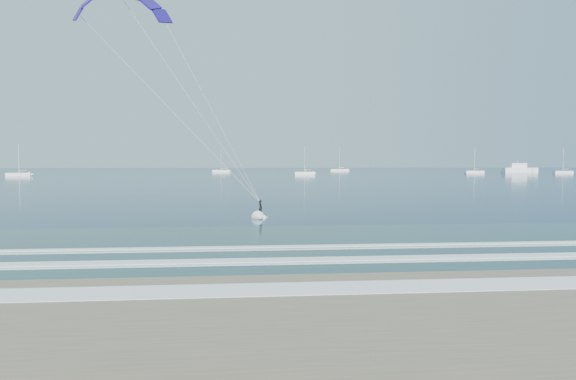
{
  "coord_description": "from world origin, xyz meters",
  "views": [
    {
      "loc": [
        -6.52,
        -19.35,
        4.83
      ],
      "look_at": [
        -2.57,
        22.85,
        2.55
      ],
      "focal_mm": 32.0,
      "sensor_mm": 36.0,
      "label": 1
    }
  ],
  "objects_px": {
    "sailboat_5": "(563,172)",
    "sailboat_4": "(474,172)",
    "motor_yacht": "(519,169)",
    "kitesurfer_rig": "(195,107)",
    "sailboat_3": "(339,170)",
    "sailboat_1": "(221,171)",
    "sailboat_2": "(305,173)",
    "sailboat_0": "(19,174)"
  },
  "relations": [
    {
      "from": "kitesurfer_rig",
      "to": "motor_yacht",
      "type": "relative_size",
      "value": 1.14
    },
    {
      "from": "sailboat_3",
      "to": "sailboat_4",
      "type": "bearing_deg",
      "value": -51.75
    },
    {
      "from": "sailboat_0",
      "to": "sailboat_2",
      "type": "height_order",
      "value": "sailboat_0"
    },
    {
      "from": "sailboat_1",
      "to": "sailboat_4",
      "type": "relative_size",
      "value": 1.0
    },
    {
      "from": "kitesurfer_rig",
      "to": "sailboat_5",
      "type": "xyz_separation_m",
      "value": [
        143.3,
        169.27,
        -8.58
      ]
    },
    {
      "from": "kitesurfer_rig",
      "to": "sailboat_1",
      "type": "distance_m",
      "value": 213.6
    },
    {
      "from": "kitesurfer_rig",
      "to": "sailboat_3",
      "type": "bearing_deg",
      "value": 76.25
    },
    {
      "from": "kitesurfer_rig",
      "to": "motor_yacht",
      "type": "bearing_deg",
      "value": 54.61
    },
    {
      "from": "sailboat_2",
      "to": "sailboat_5",
      "type": "distance_m",
      "value": 115.31
    },
    {
      "from": "motor_yacht",
      "to": "kitesurfer_rig",
      "type": "bearing_deg",
      "value": -125.39
    },
    {
      "from": "sailboat_0",
      "to": "sailboat_5",
      "type": "xyz_separation_m",
      "value": [
        217.41,
        21.92,
        -0.0
      ]
    },
    {
      "from": "sailboat_5",
      "to": "sailboat_3",
      "type": "bearing_deg",
      "value": 140.72
    },
    {
      "from": "motor_yacht",
      "to": "sailboat_2",
      "type": "xyz_separation_m",
      "value": [
        -106.72,
        -33.3,
        -1.08
      ]
    },
    {
      "from": "sailboat_5",
      "to": "sailboat_4",
      "type": "bearing_deg",
      "value": 167.84
    },
    {
      "from": "sailboat_4",
      "to": "sailboat_5",
      "type": "bearing_deg",
      "value": -12.16
    },
    {
      "from": "motor_yacht",
      "to": "sailboat_2",
      "type": "height_order",
      "value": "sailboat_2"
    },
    {
      "from": "kitesurfer_rig",
      "to": "sailboat_5",
      "type": "relative_size",
      "value": 1.64
    },
    {
      "from": "sailboat_4",
      "to": "sailboat_0",
      "type": "bearing_deg",
      "value": -170.67
    },
    {
      "from": "kitesurfer_rig",
      "to": "sailboat_4",
      "type": "distance_m",
      "value": 207.07
    },
    {
      "from": "sailboat_0",
      "to": "sailboat_1",
      "type": "height_order",
      "value": "sailboat_1"
    },
    {
      "from": "sailboat_4",
      "to": "sailboat_1",
      "type": "bearing_deg",
      "value": 162.18
    },
    {
      "from": "sailboat_2",
      "to": "sailboat_1",
      "type": "bearing_deg",
      "value": 121.51
    },
    {
      "from": "kitesurfer_rig",
      "to": "sailboat_5",
      "type": "height_order",
      "value": "kitesurfer_rig"
    },
    {
      "from": "motor_yacht",
      "to": "sailboat_0",
      "type": "xyz_separation_m",
      "value": [
        -209.45,
        -43.15,
        -1.08
      ]
    },
    {
      "from": "sailboat_0",
      "to": "sailboat_3",
      "type": "bearing_deg",
      "value": 34.58
    },
    {
      "from": "motor_yacht",
      "to": "sailboat_3",
      "type": "height_order",
      "value": "sailboat_3"
    },
    {
      "from": "sailboat_2",
      "to": "sailboat_4",
      "type": "distance_m",
      "value": 80.83
    },
    {
      "from": "sailboat_4",
      "to": "sailboat_5",
      "type": "height_order",
      "value": "sailboat_4"
    },
    {
      "from": "motor_yacht",
      "to": "sailboat_3",
      "type": "distance_m",
      "value": 90.8
    },
    {
      "from": "sailboat_2",
      "to": "sailboat_5",
      "type": "height_order",
      "value": "sailboat_5"
    },
    {
      "from": "motor_yacht",
      "to": "sailboat_0",
      "type": "bearing_deg",
      "value": -168.36
    },
    {
      "from": "motor_yacht",
      "to": "sailboat_3",
      "type": "bearing_deg",
      "value": 147.93
    },
    {
      "from": "sailboat_2",
      "to": "sailboat_3",
      "type": "distance_m",
      "value": 86.77
    },
    {
      "from": "motor_yacht",
      "to": "sailboat_1",
      "type": "bearing_deg",
      "value": 170.8
    },
    {
      "from": "motor_yacht",
      "to": "sailboat_3",
      "type": "relative_size",
      "value": 1.19
    },
    {
      "from": "sailboat_1",
      "to": "sailboat_2",
      "type": "distance_m",
      "value": 65.87
    },
    {
      "from": "sailboat_3",
      "to": "sailboat_4",
      "type": "height_order",
      "value": "sailboat_3"
    },
    {
      "from": "sailboat_3",
      "to": "sailboat_5",
      "type": "relative_size",
      "value": 1.21
    },
    {
      "from": "kitesurfer_rig",
      "to": "motor_yacht",
      "type": "height_order",
      "value": "kitesurfer_rig"
    },
    {
      "from": "sailboat_4",
      "to": "kitesurfer_rig",
      "type": "bearing_deg",
      "value": -121.13
    },
    {
      "from": "motor_yacht",
      "to": "sailboat_5",
      "type": "height_order",
      "value": "sailboat_5"
    },
    {
      "from": "sailboat_0",
      "to": "sailboat_1",
      "type": "distance_m",
      "value": 94.98
    }
  ]
}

